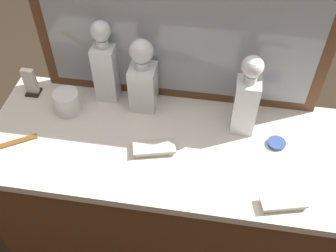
{
  "coord_description": "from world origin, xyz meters",
  "views": [
    {
      "loc": [
        0.14,
        -0.86,
        1.89
      ],
      "look_at": [
        0.0,
        0.0,
        0.96
      ],
      "focal_mm": 42.8,
      "sensor_mm": 36.0,
      "label": 1
    }
  ],
  "objects_px": {
    "tortoiseshell_comb": "(16,142)",
    "crystal_decanter_left": "(143,81)",
    "porcelain_dish": "(276,143)",
    "silver_brush_left": "(154,148)",
    "crystal_decanter_far_right": "(246,102)",
    "crystal_decanter_center": "(106,68)",
    "crystal_tumbler_far_right": "(67,103)",
    "napkin_holder": "(31,84)",
    "silver_brush_center": "(283,203)"
  },
  "relations": [
    {
      "from": "crystal_tumbler_far_right",
      "to": "silver_brush_left",
      "type": "relative_size",
      "value": 0.6
    },
    {
      "from": "crystal_decanter_left",
      "to": "silver_brush_center",
      "type": "distance_m",
      "value": 0.6
    },
    {
      "from": "crystal_decanter_far_right",
      "to": "silver_brush_center",
      "type": "distance_m",
      "value": 0.34
    },
    {
      "from": "tortoiseshell_comb",
      "to": "napkin_holder",
      "type": "distance_m",
      "value": 0.25
    },
    {
      "from": "tortoiseshell_comb",
      "to": "porcelain_dish",
      "type": "bearing_deg",
      "value": 8.63
    },
    {
      "from": "silver_brush_center",
      "to": "napkin_holder",
      "type": "height_order",
      "value": "napkin_holder"
    },
    {
      "from": "crystal_decanter_far_right",
      "to": "crystal_decanter_center",
      "type": "xyz_separation_m",
      "value": [
        -0.49,
        0.09,
        0.01
      ]
    },
    {
      "from": "crystal_decanter_left",
      "to": "silver_brush_center",
      "type": "bearing_deg",
      "value": -35.83
    },
    {
      "from": "silver_brush_left",
      "to": "porcelain_dish",
      "type": "height_order",
      "value": "silver_brush_left"
    },
    {
      "from": "crystal_decanter_far_right",
      "to": "silver_brush_left",
      "type": "relative_size",
      "value": 2.03
    },
    {
      "from": "crystal_decanter_far_right",
      "to": "silver_brush_left",
      "type": "xyz_separation_m",
      "value": [
        -0.28,
        -0.15,
        -0.11
      ]
    },
    {
      "from": "silver_brush_left",
      "to": "tortoiseshell_comb",
      "type": "bearing_deg",
      "value": -175.14
    },
    {
      "from": "silver_brush_left",
      "to": "tortoiseshell_comb",
      "type": "relative_size",
      "value": 1.16
    },
    {
      "from": "crystal_decanter_center",
      "to": "porcelain_dish",
      "type": "height_order",
      "value": "crystal_decanter_center"
    },
    {
      "from": "crystal_decanter_left",
      "to": "crystal_tumbler_far_right",
      "type": "relative_size",
      "value": 3.14
    },
    {
      "from": "porcelain_dish",
      "to": "crystal_tumbler_far_right",
      "type": "bearing_deg",
      "value": 176.63
    },
    {
      "from": "crystal_tumbler_far_right",
      "to": "napkin_holder",
      "type": "relative_size",
      "value": 0.81
    },
    {
      "from": "silver_brush_center",
      "to": "porcelain_dish",
      "type": "distance_m",
      "value": 0.23
    },
    {
      "from": "crystal_decanter_far_right",
      "to": "silver_brush_center",
      "type": "relative_size",
      "value": 2.09
    },
    {
      "from": "crystal_decanter_left",
      "to": "napkin_holder",
      "type": "height_order",
      "value": "crystal_decanter_left"
    },
    {
      "from": "crystal_tumbler_far_right",
      "to": "porcelain_dish",
      "type": "height_order",
      "value": "crystal_tumbler_far_right"
    },
    {
      "from": "crystal_decanter_far_right",
      "to": "crystal_tumbler_far_right",
      "type": "height_order",
      "value": "crystal_decanter_far_right"
    },
    {
      "from": "porcelain_dish",
      "to": "silver_brush_left",
      "type": "bearing_deg",
      "value": -167.07
    },
    {
      "from": "crystal_tumbler_far_right",
      "to": "tortoiseshell_comb",
      "type": "distance_m",
      "value": 0.22
    },
    {
      "from": "silver_brush_center",
      "to": "tortoiseshell_comb",
      "type": "bearing_deg",
      "value": 173.16
    },
    {
      "from": "porcelain_dish",
      "to": "napkin_holder",
      "type": "xyz_separation_m",
      "value": [
        -0.89,
        0.11,
        0.04
      ]
    },
    {
      "from": "crystal_tumbler_far_right",
      "to": "tortoiseshell_comb",
      "type": "height_order",
      "value": "crystal_tumbler_far_right"
    },
    {
      "from": "crystal_decanter_left",
      "to": "crystal_tumbler_far_right",
      "type": "bearing_deg",
      "value": -164.64
    },
    {
      "from": "crystal_decanter_center",
      "to": "crystal_decanter_left",
      "type": "distance_m",
      "value": 0.14
    },
    {
      "from": "porcelain_dish",
      "to": "napkin_holder",
      "type": "distance_m",
      "value": 0.9
    },
    {
      "from": "crystal_decanter_far_right",
      "to": "crystal_decanter_center",
      "type": "bearing_deg",
      "value": 169.97
    },
    {
      "from": "tortoiseshell_comb",
      "to": "crystal_decanter_left",
      "type": "bearing_deg",
      "value": 32.35
    },
    {
      "from": "crystal_decanter_center",
      "to": "porcelain_dish",
      "type": "distance_m",
      "value": 0.64
    },
    {
      "from": "crystal_decanter_center",
      "to": "tortoiseshell_comb",
      "type": "distance_m",
      "value": 0.39
    },
    {
      "from": "crystal_decanter_left",
      "to": "silver_brush_center",
      "type": "height_order",
      "value": "crystal_decanter_left"
    },
    {
      "from": "crystal_decanter_center",
      "to": "silver_brush_left",
      "type": "relative_size",
      "value": 2.12
    },
    {
      "from": "porcelain_dish",
      "to": "tortoiseshell_comb",
      "type": "bearing_deg",
      "value": -171.37
    },
    {
      "from": "silver_brush_left",
      "to": "tortoiseshell_comb",
      "type": "xyz_separation_m",
      "value": [
        -0.46,
        -0.04,
        -0.01
      ]
    },
    {
      "from": "crystal_decanter_center",
      "to": "silver_brush_center",
      "type": "bearing_deg",
      "value": -31.43
    },
    {
      "from": "tortoiseshell_comb",
      "to": "napkin_holder",
      "type": "xyz_separation_m",
      "value": [
        -0.04,
        0.24,
        0.04
      ]
    },
    {
      "from": "crystal_decanter_center",
      "to": "porcelain_dish",
      "type": "bearing_deg",
      "value": -13.48
    },
    {
      "from": "napkin_holder",
      "to": "silver_brush_left",
      "type": "bearing_deg",
      "value": -22.24
    },
    {
      "from": "napkin_holder",
      "to": "crystal_decanter_far_right",
      "type": "bearing_deg",
      "value": -3.94
    },
    {
      "from": "silver_brush_center",
      "to": "crystal_decanter_far_right",
      "type": "bearing_deg",
      "value": 114.25
    },
    {
      "from": "crystal_decanter_center",
      "to": "silver_brush_left",
      "type": "height_order",
      "value": "crystal_decanter_center"
    },
    {
      "from": "tortoiseshell_comb",
      "to": "napkin_holder",
      "type": "bearing_deg",
      "value": 98.66
    },
    {
      "from": "crystal_tumbler_far_right",
      "to": "tortoiseshell_comb",
      "type": "xyz_separation_m",
      "value": [
        -0.13,
        -0.17,
        -0.03
      ]
    },
    {
      "from": "crystal_decanter_center",
      "to": "tortoiseshell_comb",
      "type": "xyz_separation_m",
      "value": [
        -0.25,
        -0.28,
        -0.12
      ]
    },
    {
      "from": "crystal_decanter_far_right",
      "to": "porcelain_dish",
      "type": "distance_m",
      "value": 0.18
    },
    {
      "from": "tortoiseshell_comb",
      "to": "silver_brush_left",
      "type": "bearing_deg",
      "value": 4.86
    }
  ]
}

